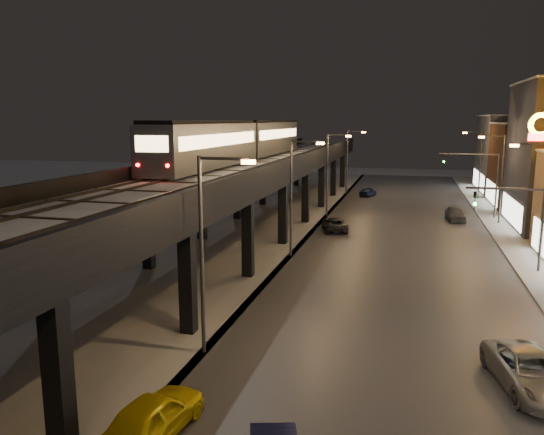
# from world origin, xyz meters

# --- Properties ---
(road_surface) EXTENTS (17.00, 120.00, 0.06)m
(road_surface) POSITION_xyz_m (7.50, 35.00, 0.03)
(road_surface) COLOR #46474D
(road_surface) RESTS_ON ground
(sidewalk_right) EXTENTS (4.00, 120.00, 0.14)m
(sidewalk_right) POSITION_xyz_m (17.50, 35.00, 0.07)
(sidewalk_right) COLOR #9FA1A8
(sidewalk_right) RESTS_ON ground
(under_viaduct_pavement) EXTENTS (11.00, 120.00, 0.06)m
(under_viaduct_pavement) POSITION_xyz_m (-6.00, 35.00, 0.03)
(under_viaduct_pavement) COLOR #9FA1A8
(under_viaduct_pavement) RESTS_ON ground
(elevated_viaduct) EXTENTS (9.00, 100.00, 6.30)m
(elevated_viaduct) POSITION_xyz_m (-6.00, 31.84, 5.62)
(elevated_viaduct) COLOR black
(elevated_viaduct) RESTS_ON ground
(viaduct_trackbed) EXTENTS (8.40, 100.00, 0.32)m
(viaduct_trackbed) POSITION_xyz_m (-6.01, 31.97, 6.39)
(viaduct_trackbed) COLOR #B2B7C1
(viaduct_trackbed) RESTS_ON elevated_viaduct
(viaduct_parapet_streetside) EXTENTS (0.30, 100.00, 1.10)m
(viaduct_parapet_streetside) POSITION_xyz_m (-1.65, 32.00, 6.85)
(viaduct_parapet_streetside) COLOR black
(viaduct_parapet_streetside) RESTS_ON elevated_viaduct
(viaduct_parapet_far) EXTENTS (0.30, 100.00, 1.10)m
(viaduct_parapet_far) POSITION_xyz_m (-10.35, 32.00, 6.85)
(viaduct_parapet_far) COLOR black
(viaduct_parapet_far) RESTS_ON elevated_viaduct
(building_f) EXTENTS (12.20, 16.20, 11.16)m
(building_f) POSITION_xyz_m (23.99, 76.00, 5.58)
(building_f) COLOR #3F3F44
(building_f) RESTS_ON ground
(streetlight_left_1) EXTENTS (2.57, 0.28, 9.00)m
(streetlight_left_1) POSITION_xyz_m (-0.43, 13.00, 5.24)
(streetlight_left_1) COLOR #38383A
(streetlight_left_1) RESTS_ON ground
(streetlight_left_2) EXTENTS (2.57, 0.28, 9.00)m
(streetlight_left_2) POSITION_xyz_m (-0.43, 31.00, 5.24)
(streetlight_left_2) COLOR #38383A
(streetlight_left_2) RESTS_ON ground
(streetlight_right_2) EXTENTS (2.56, 0.28, 9.00)m
(streetlight_right_2) POSITION_xyz_m (16.73, 31.00, 5.24)
(streetlight_right_2) COLOR #38383A
(streetlight_right_2) RESTS_ON ground
(streetlight_left_3) EXTENTS (2.57, 0.28, 9.00)m
(streetlight_left_3) POSITION_xyz_m (-0.43, 49.00, 5.24)
(streetlight_left_3) COLOR #38383A
(streetlight_left_3) RESTS_ON ground
(streetlight_right_3) EXTENTS (2.56, 0.28, 9.00)m
(streetlight_right_3) POSITION_xyz_m (16.73, 49.00, 5.24)
(streetlight_right_3) COLOR #38383A
(streetlight_right_3) RESTS_ON ground
(streetlight_left_4) EXTENTS (2.57, 0.28, 9.00)m
(streetlight_left_4) POSITION_xyz_m (-0.43, 67.00, 5.24)
(streetlight_left_4) COLOR #38383A
(streetlight_left_4) RESTS_ON ground
(streetlight_right_4) EXTENTS (2.56, 0.28, 9.00)m
(streetlight_right_4) POSITION_xyz_m (16.73, 67.00, 5.24)
(streetlight_right_4) COLOR #38383A
(streetlight_right_4) RESTS_ON ground
(traffic_light_rig_b) EXTENTS (6.10, 0.34, 7.00)m
(traffic_light_rig_b) POSITION_xyz_m (15.84, 52.00, 4.50)
(traffic_light_rig_b) COLOR #38383A
(traffic_light_rig_b) RESTS_ON ground
(subway_train) EXTENTS (3.21, 38.64, 3.84)m
(subway_train) POSITION_xyz_m (-8.50, 43.02, 8.53)
(subway_train) COLOR gray
(subway_train) RESTS_ON viaduct_trackbed
(car_taxi) EXTENTS (2.34, 4.63, 1.51)m
(car_taxi) POSITION_xyz_m (0.15, 6.43, 0.76)
(car_taxi) COLOR yellow
(car_taxi) RESTS_ON ground
(car_mid_silver) EXTENTS (3.24, 4.97, 1.27)m
(car_mid_silver) POSITION_xyz_m (1.27, 41.41, 0.64)
(car_mid_silver) COLOR #232328
(car_mid_silver) RESTS_ON ground
(car_far_white) EXTENTS (2.44, 3.84, 1.22)m
(car_far_white) POSITION_xyz_m (2.46, 65.69, 0.61)
(car_far_white) COLOR #12183B
(car_far_white) RESTS_ON ground
(car_onc_dark) EXTENTS (3.49, 5.68, 1.47)m
(car_onc_dark) POSITION_xyz_m (12.99, 13.10, 0.73)
(car_onc_dark) COLOR gray
(car_onc_dark) RESTS_ON ground
(car_onc_red) EXTENTS (2.09, 4.50, 1.49)m
(car_onc_red) POSITION_xyz_m (12.84, 49.60, 0.75)
(car_onc_red) COLOR #4A4D56
(car_onc_red) RESTS_ON ground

